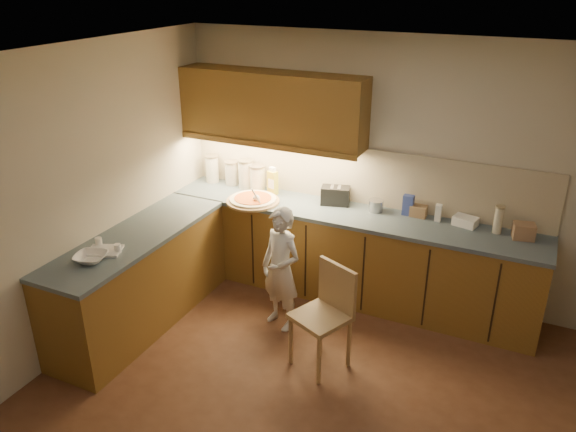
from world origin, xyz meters
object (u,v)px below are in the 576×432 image
(wooden_chair, at_px, (327,309))
(oil_jug, at_px, (273,182))
(child, at_px, (281,269))
(toaster, at_px, (335,196))
(pizza_on_board, at_px, (253,200))

(wooden_chair, distance_m, oil_jug, 1.76)
(wooden_chair, xyz_separation_m, oil_jug, (-1.12, 1.25, 0.53))
(child, relative_size, oil_jug, 4.00)
(child, xyz_separation_m, oil_jug, (-0.54, 0.91, 0.46))
(wooden_chair, distance_m, toaster, 1.42)
(child, bearing_deg, pizza_on_board, 154.38)
(pizza_on_board, height_order, toaster, pizza_on_board)
(oil_jug, height_order, toaster, oil_jug)
(wooden_chair, bearing_deg, child, 174.47)
(pizza_on_board, distance_m, oil_jug, 0.32)
(oil_jug, relative_size, toaster, 0.94)
(pizza_on_board, xyz_separation_m, wooden_chair, (1.20, -0.95, -0.42))
(child, relative_size, wooden_chair, 1.31)
(child, relative_size, toaster, 3.75)
(pizza_on_board, relative_size, child, 0.46)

